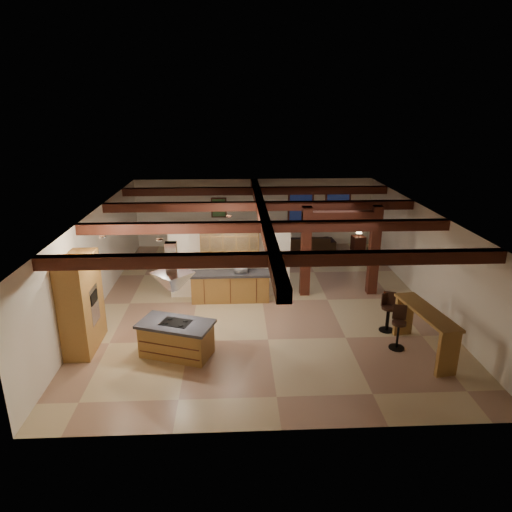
% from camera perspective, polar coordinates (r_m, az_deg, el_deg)
% --- Properties ---
extents(ground, '(12.00, 12.00, 0.00)m').
position_cam_1_polar(ground, '(14.43, 0.80, -5.63)').
color(ground, tan).
rests_on(ground, ground).
extents(room_walls, '(12.00, 12.00, 12.00)m').
position_cam_1_polar(room_walls, '(13.80, 0.84, 1.13)').
color(room_walls, silver).
rests_on(room_walls, ground).
extents(ceiling_beams, '(10.00, 12.00, 0.28)m').
position_cam_1_polar(ceiling_beams, '(13.53, 0.86, 5.09)').
color(ceiling_beams, '#38170E').
rests_on(ceiling_beams, room_walls).
extents(timber_posts, '(2.50, 0.30, 2.90)m').
position_cam_1_polar(timber_posts, '(14.64, 10.54, 1.77)').
color(timber_posts, '#38170E').
rests_on(timber_posts, ground).
extents(partition_wall, '(3.80, 0.18, 2.20)m').
position_cam_1_polar(partition_wall, '(14.46, -3.26, -0.91)').
color(partition_wall, silver).
rests_on(partition_wall, ground).
extents(pantry_cabinet, '(0.67, 1.60, 2.40)m').
position_cam_1_polar(pantry_cabinet, '(12.16, -20.98, -5.54)').
color(pantry_cabinet, olive).
rests_on(pantry_cabinet, ground).
extents(back_counter, '(2.50, 0.66, 0.94)m').
position_cam_1_polar(back_counter, '(14.32, -3.22, -3.79)').
color(back_counter, olive).
rests_on(back_counter, ground).
extents(upper_display_cabinet, '(1.80, 0.36, 0.95)m').
position_cam_1_polar(upper_display_cabinet, '(14.05, -3.32, 1.72)').
color(upper_display_cabinet, olive).
rests_on(upper_display_cabinet, partition_wall).
extents(range_hood, '(1.10, 1.10, 1.40)m').
position_cam_1_polar(range_hood, '(10.94, -10.30, -3.93)').
color(range_hood, silver).
rests_on(range_hood, room_walls).
extents(back_windows, '(2.70, 0.07, 1.70)m').
position_cam_1_polar(back_windows, '(19.91, 7.88, 5.57)').
color(back_windows, '#38170E').
rests_on(back_windows, room_walls).
extents(framed_art, '(0.65, 0.05, 0.85)m').
position_cam_1_polar(framed_art, '(19.54, -4.66, 6.04)').
color(framed_art, '#38170E').
rests_on(framed_art, room_walls).
extents(recessed_cans, '(3.16, 2.46, 0.03)m').
position_cam_1_polar(recessed_cans, '(11.73, -11.01, 3.19)').
color(recessed_cans, silver).
rests_on(recessed_cans, room_walls).
extents(kitchen_island, '(1.99, 1.49, 0.89)m').
position_cam_1_polar(kitchen_island, '(11.51, -9.92, -10.10)').
color(kitchen_island, olive).
rests_on(kitchen_island, ground).
extents(dining_table, '(2.18, 1.41, 0.72)m').
position_cam_1_polar(dining_table, '(16.99, -1.23, -0.53)').
color(dining_table, '#3A1D0E').
rests_on(dining_table, ground).
extents(sofa, '(2.22, 0.97, 0.64)m').
position_cam_1_polar(sofa, '(19.35, 6.59, 1.62)').
color(sofa, black).
rests_on(sofa, ground).
extents(microwave, '(0.42, 0.29, 0.23)m').
position_cam_1_polar(microwave, '(14.11, -1.90, -1.59)').
color(microwave, silver).
rests_on(microwave, back_counter).
extents(bar_counter, '(0.88, 2.28, 1.17)m').
position_cam_1_polar(bar_counter, '(11.97, 20.38, -8.04)').
color(bar_counter, olive).
rests_on(bar_counter, ground).
extents(side_table, '(0.56, 0.56, 0.62)m').
position_cam_1_polar(side_table, '(19.70, 12.65, 1.57)').
color(side_table, '#38170E').
rests_on(side_table, ground).
extents(table_lamp, '(0.25, 0.25, 0.29)m').
position_cam_1_polar(table_lamp, '(19.56, 12.75, 3.00)').
color(table_lamp, black).
rests_on(table_lamp, side_table).
extents(bar_stool_a, '(0.41, 0.42, 1.13)m').
position_cam_1_polar(bar_stool_a, '(12.12, 17.38, -8.50)').
color(bar_stool_a, black).
rests_on(bar_stool_a, ground).
extents(bar_stool_b, '(0.41, 0.42, 1.09)m').
position_cam_1_polar(bar_stool_b, '(12.94, 16.14, -6.70)').
color(bar_stool_b, black).
rests_on(bar_stool_b, ground).
extents(bar_stool_c, '(0.39, 0.40, 1.04)m').
position_cam_1_polar(bar_stool_c, '(12.96, 16.17, -6.76)').
color(bar_stool_c, black).
rests_on(bar_stool_c, ground).
extents(dining_chairs, '(2.29, 2.29, 1.19)m').
position_cam_1_polar(dining_chairs, '(16.91, -1.23, 0.25)').
color(dining_chairs, '#38170E').
rests_on(dining_chairs, ground).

